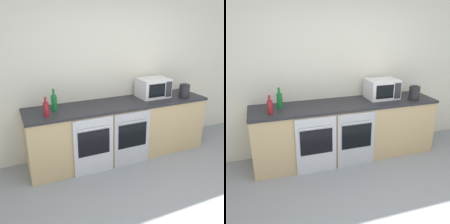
{
  "view_description": "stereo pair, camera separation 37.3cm",
  "coord_description": "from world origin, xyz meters",
  "views": [
    {
      "loc": [
        -1.57,
        -1.55,
        2.01
      ],
      "look_at": [
        -0.13,
        1.7,
        0.75
      ],
      "focal_mm": 40.0,
      "sensor_mm": 36.0,
      "label": 1
    },
    {
      "loc": [
        -1.22,
        -1.68,
        2.01
      ],
      "look_at": [
        -0.13,
        1.7,
        0.75
      ],
      "focal_mm": 40.0,
      "sensor_mm": 36.0,
      "label": 2
    }
  ],
  "objects": [
    {
      "name": "kettle",
      "position": [
        1.07,
        1.54,
        0.99
      ],
      "size": [
        0.17,
        0.17,
        0.23
      ],
      "color": "#232326",
      "rests_on": "counter_back"
    },
    {
      "name": "wall_back",
      "position": [
        0.0,
        2.05,
        1.3
      ],
      "size": [
        10.0,
        0.06,
        2.6
      ],
      "color": "silver",
      "rests_on": "ground_plane"
    },
    {
      "name": "bottle_green",
      "position": [
        -0.97,
        1.75,
        1.0
      ],
      "size": [
        0.08,
        0.08,
        0.3
      ],
      "color": "#19722D",
      "rests_on": "counter_back"
    },
    {
      "name": "microwave",
      "position": [
        0.63,
        1.77,
        1.03
      ],
      "size": [
        0.49,
        0.38,
        0.3
      ],
      "color": "silver",
      "rests_on": "counter_back"
    },
    {
      "name": "counter_back",
      "position": [
        0.0,
        1.7,
        0.44
      ],
      "size": [
        2.83,
        0.68,
        0.88
      ],
      "color": "tan",
      "rests_on": "ground_plane"
    },
    {
      "name": "oven_right",
      "position": [
        0.04,
        1.35,
        0.42
      ],
      "size": [
        0.57,
        0.06,
        0.83
      ],
      "color": "#B7BABF",
      "rests_on": "ground_plane"
    },
    {
      "name": "bottle_red",
      "position": [
        -1.12,
        1.55,
        0.98
      ],
      "size": [
        0.07,
        0.07,
        0.26
      ],
      "color": "maroon",
      "rests_on": "counter_back"
    },
    {
      "name": "oven_left",
      "position": [
        -0.55,
        1.35,
        0.42
      ],
      "size": [
        0.57,
        0.06,
        0.83
      ],
      "color": "silver",
      "rests_on": "ground_plane"
    }
  ]
}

